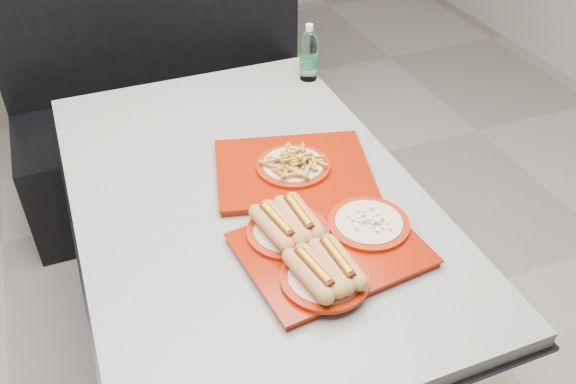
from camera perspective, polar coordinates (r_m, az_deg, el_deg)
name	(u,v)px	position (r m, az deg, el deg)	size (l,w,h in m)	color
ground	(255,360)	(2.19, -3.09, -15.47)	(6.00, 6.00, 0.00)	gray
diner_table	(248,236)	(1.76, -3.73, -4.09)	(0.92, 1.42, 0.75)	black
booth_bench	(170,110)	(2.74, -10.99, 7.55)	(1.30, 0.57, 1.35)	black
tray_near	(324,245)	(1.44, 3.39, -4.98)	(0.45, 0.38, 0.09)	maroon
tray_far	(293,167)	(1.69, 0.49, 2.32)	(0.49, 0.43, 0.08)	maroon
water_bottle	(309,56)	(2.15, 1.96, 12.62)	(0.06, 0.06, 0.20)	silver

